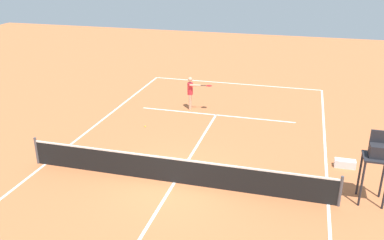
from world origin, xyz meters
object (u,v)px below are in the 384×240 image
(player_serving, at_px, (191,90))
(umpire_chair, at_px, (377,156))
(tennis_ball, at_px, (145,126))
(equipment_bag, at_px, (345,164))

(player_serving, height_order, umpire_chair, umpire_chair)
(player_serving, xyz_separation_m, tennis_ball, (1.41, 2.90, -0.98))
(equipment_bag, bearing_deg, tennis_ball, -10.83)
(tennis_ball, height_order, equipment_bag, equipment_bag)
(player_serving, relative_size, equipment_bag, 2.24)
(player_serving, bearing_deg, equipment_bag, 48.97)
(tennis_ball, relative_size, umpire_chair, 0.03)
(tennis_ball, height_order, umpire_chair, umpire_chair)
(player_serving, xyz_separation_m, equipment_bag, (-7.25, 4.55, -0.86))
(tennis_ball, bearing_deg, umpire_chair, 157.38)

